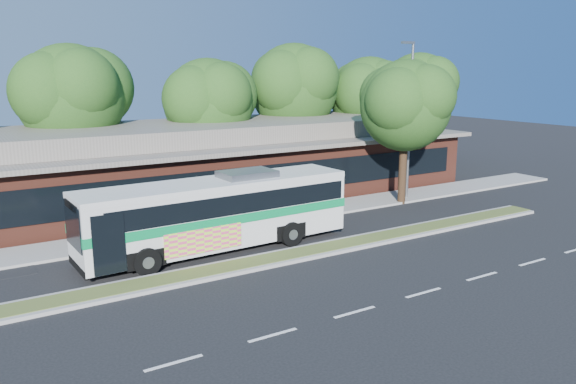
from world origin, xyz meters
name	(u,v)px	position (x,y,z in m)	size (l,w,h in m)	color
ground	(337,253)	(0.00, 0.00, 0.00)	(120.00, 120.00, 0.00)	black
median_strip	(328,248)	(0.00, 0.60, 0.07)	(26.00, 1.10, 0.15)	#435A26
sidewalk	(262,218)	(0.00, 6.40, 0.06)	(44.00, 2.60, 0.12)	gray
plaza_building	(208,161)	(0.00, 12.99, 2.13)	(33.20, 11.20, 4.45)	#5D291D
lamp_post	(410,116)	(9.56, 6.00, 4.90)	(0.93, 0.18, 9.07)	slate
tree_bg_b	(78,94)	(-6.57, 16.14, 6.14)	(6.69, 6.00, 9.00)	black
tree_bg_c	(213,101)	(1.40, 15.13, 5.59)	(6.24, 5.60, 8.26)	black
tree_bg_d	(298,86)	(8.45, 16.15, 6.42)	(6.91, 6.20, 9.37)	black
tree_bg_e	(372,94)	(14.42, 15.14, 5.74)	(6.47, 5.80, 8.50)	black
tree_bg_f	(421,88)	(20.43, 16.14, 6.06)	(6.69, 6.00, 8.92)	black
transit_bus	(219,208)	(-3.95, 3.01, 1.83)	(11.80, 3.06, 3.29)	silver
sidewalk_tree	(409,103)	(8.91, 5.42, 5.68)	(5.63, 5.05, 8.09)	black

